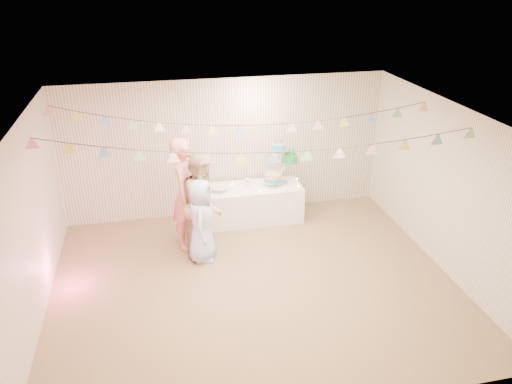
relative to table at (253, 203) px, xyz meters
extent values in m
plane|color=brown|center=(-0.40, -2.03, -0.34)|extent=(6.00, 6.00, 0.00)
plane|color=white|center=(-0.40, -2.03, 2.26)|extent=(6.00, 6.00, 0.00)
plane|color=white|center=(-0.40, 0.47, 0.96)|extent=(6.00, 6.00, 0.00)
plane|color=white|center=(-0.40, -4.53, 0.96)|extent=(6.00, 6.00, 0.00)
plane|color=white|center=(-3.40, -2.03, 0.96)|extent=(5.00, 5.00, 0.00)
plane|color=white|center=(2.60, -2.03, 0.96)|extent=(5.00, 5.00, 0.00)
cube|color=white|center=(0.00, 0.00, 0.00)|extent=(1.81, 0.72, 0.68)
cylinder|color=white|center=(-0.63, -0.05, 0.42)|extent=(0.34, 0.34, 0.02)
imported|color=#D67270|center=(-1.25, -0.67, 0.63)|extent=(0.69, 0.83, 1.94)
imported|color=tan|center=(-1.01, -0.92, 0.54)|extent=(0.95, 1.05, 1.77)
imported|color=#B4C6FF|center=(-1.08, -1.15, 0.36)|extent=(0.59, 0.77, 1.40)
cylinder|color=#FFD88C|center=(-0.80, -0.15, 0.35)|extent=(0.04, 0.04, 0.03)
cylinder|color=#FFD88C|center=(-0.35, 0.18, 0.35)|extent=(0.04, 0.04, 0.03)
cylinder|color=#FFD88C|center=(0.10, -0.22, 0.35)|extent=(0.04, 0.04, 0.03)
cylinder|color=#FFD88C|center=(0.35, 0.22, 0.35)|extent=(0.04, 0.04, 0.03)
cylinder|color=#FFD88C|center=(0.82, -0.18, 0.35)|extent=(0.04, 0.04, 0.03)
cylinder|color=#FFD88C|center=(0.90, 0.15, 0.35)|extent=(0.04, 0.04, 0.03)
camera|label=1|loc=(-1.73, -8.19, 4.11)|focal=35.00mm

